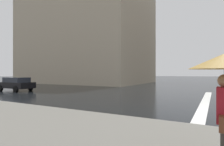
# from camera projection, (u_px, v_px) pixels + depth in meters

# --- Properties ---
(haussmann_block_mid) EXTENTS (16.48, 22.91, 21.94)m
(haussmann_block_mid) POSITION_uv_depth(u_px,v_px,m) (88.00, 29.00, 37.63)
(haussmann_block_mid) COLOR tan
(haussmann_block_mid) RESTS_ON ground_plane
(car_black) EXTENTS (1.85, 4.10, 1.41)m
(car_black) POSITION_uv_depth(u_px,v_px,m) (16.00, 84.00, 19.62)
(car_black) COLOR black
(car_black) RESTS_ON ground_plane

